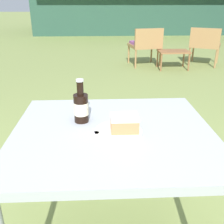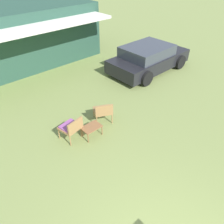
% 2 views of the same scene
% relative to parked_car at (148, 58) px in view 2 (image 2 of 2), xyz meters
% --- Properties ---
extents(cabin_building, '(8.49, 5.55, 2.66)m').
position_rel_parked_car_xyz_m(cabin_building, '(-4.58, 5.34, 0.73)').
color(cabin_building, '#284C3D').
rests_on(cabin_building, ground_plane).
extents(parked_car, '(4.06, 2.09, 1.23)m').
position_rel_parked_car_xyz_m(parked_car, '(0.00, 0.00, 0.00)').
color(parked_car, black).
rests_on(parked_car, ground_plane).
extents(wicker_chair_cushioned, '(0.66, 0.64, 0.77)m').
position_rel_parked_car_xyz_m(wicker_chair_cushioned, '(-5.41, -1.61, -0.15)').
color(wicker_chair_cushioned, '#9E7547').
rests_on(wicker_chair_cushioned, ground_plane).
extents(wicker_chair_plain, '(0.76, 0.75, 0.77)m').
position_rel_parked_car_xyz_m(wicker_chair_plain, '(-4.18, -1.62, -0.16)').
color(wicker_chair_plain, '#9E7547').
rests_on(wicker_chair_plain, ground_plane).
extents(garden_side_table, '(0.59, 0.40, 0.36)m').
position_rel_parked_car_xyz_m(garden_side_table, '(-4.90, -1.92, -0.29)').
color(garden_side_table, brown).
rests_on(garden_side_table, ground_plane).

